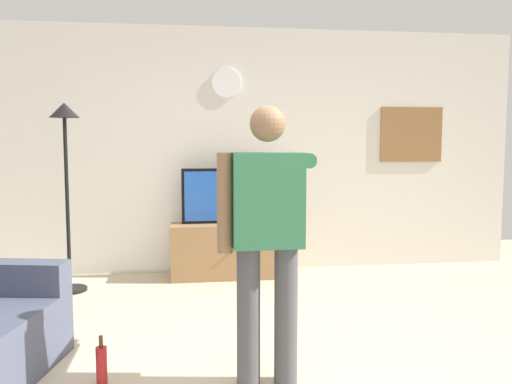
% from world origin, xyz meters
% --- Properties ---
extents(back_wall, '(6.40, 0.10, 2.70)m').
position_xyz_m(back_wall, '(0.00, 2.95, 1.35)').
color(back_wall, silver).
rests_on(back_wall, ground_plane).
extents(tv_stand, '(1.24, 0.44, 0.58)m').
position_xyz_m(tv_stand, '(-0.14, 2.60, 0.29)').
color(tv_stand, '#997047').
rests_on(tv_stand, ground_plane).
extents(television, '(1.00, 0.07, 0.59)m').
position_xyz_m(television, '(-0.14, 2.65, 0.87)').
color(television, black).
rests_on(television, tv_stand).
extents(wall_clock, '(0.32, 0.03, 0.32)m').
position_xyz_m(wall_clock, '(-0.14, 2.89, 2.10)').
color(wall_clock, white).
extents(framed_picture, '(0.74, 0.04, 0.63)m').
position_xyz_m(framed_picture, '(2.01, 2.90, 1.53)').
color(framed_picture, olive).
extents(floor_lamp, '(0.32, 0.32, 1.82)m').
position_xyz_m(floor_lamp, '(-1.73, 2.27, 1.30)').
color(floor_lamp, black).
rests_on(floor_lamp, ground_plane).
extents(person_standing_nearer_lamp, '(0.59, 0.78, 1.66)m').
position_xyz_m(person_standing_nearer_lamp, '(-0.13, 0.05, 0.94)').
color(person_standing_nearer_lamp, '#4C4C51').
rests_on(person_standing_nearer_lamp, ground_plane).
extents(beverage_bottle, '(0.07, 0.07, 0.31)m').
position_xyz_m(beverage_bottle, '(-1.12, 0.15, 0.12)').
color(beverage_bottle, maroon).
rests_on(beverage_bottle, ground_plane).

